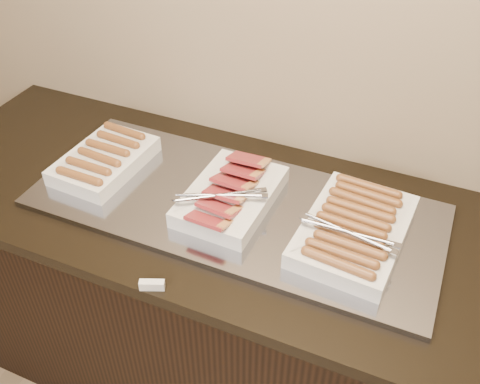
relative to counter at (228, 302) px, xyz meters
The scene contains 6 objects.
counter is the anchor object (origin of this frame).
warming_tray 0.46m from the counter, ahead, with size 1.20×0.50×0.02m, color gray.
dish_left 0.65m from the counter, behind, with size 0.23×0.33×0.07m.
dish_center 0.50m from the counter, 14.81° to the right, with size 0.26×0.37×0.09m.
dish_right 0.63m from the counter, ahead, with size 0.28×0.40×0.08m.
label_holder 0.59m from the counter, 96.05° to the right, with size 0.06×0.02×0.03m, color silver.
Camera 1 is at (0.52, 1.05, 1.95)m, focal length 40.00 mm.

